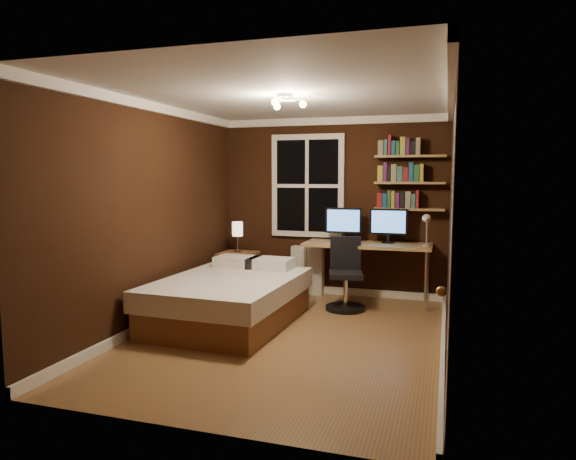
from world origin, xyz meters
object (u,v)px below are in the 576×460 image
(desk, at_px, (367,248))
(monitor_right, at_px, (388,226))
(bed, at_px, (230,299))
(monitor_left, at_px, (343,225))
(office_chair, at_px, (346,283))
(bedside_lamp, at_px, (238,237))
(desk_lamp, at_px, (427,230))
(nightstand, at_px, (238,274))
(radiator, at_px, (308,270))

(desk, relative_size, monitor_right, 3.37)
(monitor_right, bearing_deg, bed, -135.96)
(desk, distance_m, monitor_right, 0.40)
(monitor_left, bearing_deg, bed, -122.80)
(monitor_right, height_order, office_chair, monitor_right)
(monitor_left, bearing_deg, desk, -13.69)
(bedside_lamp, bearing_deg, monitor_right, 6.33)
(desk, bearing_deg, desk_lamp, -10.09)
(bedside_lamp, bearing_deg, monitor_left, 8.92)
(bed, relative_size, monitor_right, 4.02)
(monitor_right, relative_size, office_chair, 0.54)
(nightstand, distance_m, bedside_lamp, 0.52)
(desk_lamp, bearing_deg, monitor_right, 156.22)
(nightstand, relative_size, monitor_right, 1.23)
(bed, xyz_separation_m, monitor_right, (1.62, 1.56, 0.74))
(bedside_lamp, height_order, monitor_right, monitor_right)
(radiator, distance_m, desk_lamp, 1.81)
(radiator, bearing_deg, office_chair, -44.75)
(bedside_lamp, relative_size, radiator, 0.63)
(desk_lamp, xyz_separation_m, office_chair, (-0.96, -0.33, -0.68))
(desk, xyz_separation_m, office_chair, (-0.20, -0.46, -0.40))
(monitor_left, distance_m, monitor_right, 0.61)
(nightstand, relative_size, desk_lamp, 1.39)
(nightstand, height_order, desk, desk)
(bedside_lamp, bearing_deg, nightstand, 0.00)
(bedside_lamp, relative_size, monitor_left, 0.87)
(desk, bearing_deg, monitor_left, 166.31)
(bed, bearing_deg, bedside_lamp, 111.37)
(desk, relative_size, monitor_left, 3.37)
(desk, bearing_deg, bedside_lamp, -175.38)
(desk_lamp, bearing_deg, bedside_lamp, -179.76)
(radiator, relative_size, desk_lamp, 1.56)
(nightstand, height_order, monitor_right, monitor_right)
(monitor_left, bearing_deg, nightstand, -171.08)
(bed, bearing_deg, monitor_right, 46.24)
(bed, height_order, office_chair, office_chair)
(radiator, height_order, desk, desk)
(nightstand, bearing_deg, office_chair, -8.95)
(radiator, bearing_deg, desk, -13.65)
(bed, distance_m, monitor_left, 2.00)
(monitor_left, bearing_deg, radiator, 166.38)
(bed, relative_size, bedside_lamp, 4.60)
(bed, relative_size, office_chair, 2.18)
(nightstand, height_order, bedside_lamp, bedside_lamp)
(bed, distance_m, radiator, 1.76)
(monitor_right, relative_size, desk_lamp, 1.13)
(desk, relative_size, office_chair, 1.83)
(bed, relative_size, monitor_left, 4.02)
(radiator, height_order, monitor_right, monitor_right)
(monitor_right, bearing_deg, office_chair, -130.36)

